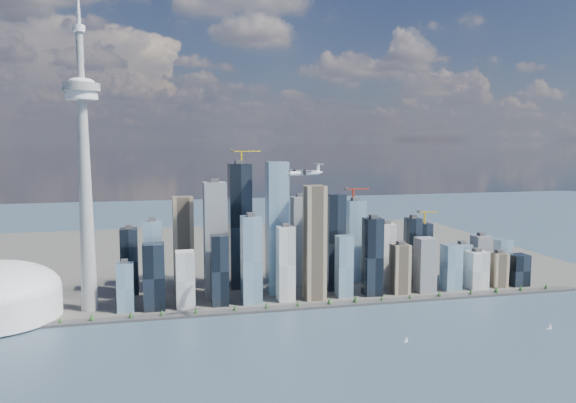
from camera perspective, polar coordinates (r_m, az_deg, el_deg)
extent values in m
plane|color=#33475A|center=(700.14, 3.79, -16.82)|extent=(4000.00, 4000.00, 0.00)
cube|color=#383838|center=(927.06, -0.79, -10.82)|extent=(1100.00, 22.00, 4.00)
cube|color=#4C4C47|center=(1356.96, -4.87, -5.36)|extent=(1400.00, 900.00, 3.00)
cylinder|color=#3F2D1E|center=(928.54, -25.51, -11.21)|extent=(1.00, 1.00, 2.40)
cone|color=#18431D|center=(927.50, -25.52, -11.00)|extent=(7.20, 7.20, 8.00)
cylinder|color=#3F2D1E|center=(913.73, -20.09, -11.26)|extent=(1.00, 1.00, 2.40)
cone|color=#18431D|center=(912.67, -20.10, -11.04)|extent=(7.20, 7.20, 8.00)
cylinder|color=#3F2D1E|center=(906.99, -14.55, -11.20)|extent=(1.00, 1.00, 2.40)
cone|color=#18431D|center=(905.93, -14.55, -10.99)|extent=(7.20, 7.20, 8.00)
cylinder|color=#3F2D1E|center=(908.52, -8.97, -11.05)|extent=(1.00, 1.00, 2.40)
cone|color=#18431D|center=(907.46, -8.98, -10.83)|extent=(7.20, 7.20, 8.00)
cylinder|color=#3F2D1E|center=(918.25, -3.48, -10.79)|extent=(1.00, 1.00, 2.40)
cone|color=#18431D|center=(917.20, -3.48, -10.58)|extent=(7.20, 7.20, 8.00)
cylinder|color=#3F2D1E|center=(935.94, 1.85, -10.45)|extent=(1.00, 1.00, 2.40)
cone|color=#18431D|center=(934.92, 1.85, -10.24)|extent=(7.20, 7.20, 8.00)
cylinder|color=#3F2D1E|center=(961.16, 6.93, -10.04)|extent=(1.00, 1.00, 2.40)
cone|color=#18431D|center=(960.15, 6.93, -9.84)|extent=(7.20, 7.20, 8.00)
cylinder|color=#3F2D1E|center=(993.31, 11.69, -9.59)|extent=(1.00, 1.00, 2.40)
cone|color=#18431D|center=(992.34, 11.70, -9.39)|extent=(7.20, 7.20, 8.00)
cylinder|color=#3F2D1E|center=(1031.77, 16.12, -9.11)|extent=(1.00, 1.00, 2.40)
cone|color=#18431D|center=(1030.84, 16.13, -8.91)|extent=(7.20, 7.20, 8.00)
cylinder|color=#3F2D1E|center=(1075.84, 20.20, -8.62)|extent=(1.00, 1.00, 2.40)
cone|color=#18431D|center=(1074.95, 20.21, -8.43)|extent=(7.20, 7.20, 8.00)
cylinder|color=#3F2D1E|center=(1124.88, 23.93, -8.13)|extent=(1.00, 1.00, 2.40)
cone|color=#18431D|center=(1124.03, 23.94, -7.95)|extent=(7.20, 7.20, 8.00)
cube|color=black|center=(931.57, -13.54, -7.43)|extent=(34.00, 34.00, 107.20)
cube|color=#7DA2BD|center=(977.11, -13.55, -5.91)|extent=(30.00, 30.00, 136.43)
cube|color=silver|center=(934.07, -10.44, -7.78)|extent=(30.00, 30.00, 92.58)
cube|color=tan|center=(1028.44, -10.76, -4.27)|extent=(36.00, 36.00, 170.54)
cube|color=slate|center=(975.53, -7.41, -3.91)|extent=(38.00, 38.00, 199.78)
cube|color=black|center=(935.15, -7.06, -6.94)|extent=(28.00, 28.00, 116.94)
cube|color=#7DA2BD|center=(939.09, -3.72, -5.94)|extent=(32.00, 32.00, 146.18)
cube|color=black|center=(1033.63, -4.69, -2.48)|extent=(40.00, 40.00, 229.01)
cube|color=#7DA2BD|center=(989.41, -1.06, -2.71)|extent=(36.00, 36.00, 233.89)
cube|color=silver|center=(951.47, -0.42, -6.36)|extent=(28.00, 28.00, 126.69)
cube|color=tan|center=(958.00, 2.80, -4.20)|extent=(34.00, 34.00, 194.91)
cube|color=slate|center=(1060.32, 1.23, -3.98)|extent=(30.00, 30.00, 165.67)
cube|color=black|center=(1022.67, 4.99, -4.10)|extent=(32.00, 32.00, 175.42)
cube|color=#7DA2BD|center=(983.10, 5.89, -6.57)|extent=(26.00, 26.00, 107.20)
cube|color=black|center=(997.12, 8.63, -5.56)|extent=(30.00, 30.00, 136.43)
cube|color=#7DA2BD|center=(1091.61, 6.59, -3.98)|extent=(34.00, 34.00, 155.92)
cube|color=silver|center=(1063.16, 10.13, -5.38)|extent=(28.00, 28.00, 116.94)
cube|color=tan|center=(1021.60, 11.23, -6.72)|extent=(30.00, 30.00, 87.71)
cube|color=slate|center=(1041.83, 13.75, -6.26)|extent=(32.00, 32.00, 97.45)
cube|color=black|center=(1082.67, 12.58, -4.96)|extent=(26.00, 26.00, 126.69)
cube|color=#7DA2BD|center=(1066.60, 16.16, -6.44)|extent=(30.00, 30.00, 82.84)
cube|color=black|center=(1154.73, 13.62, -4.78)|extent=(28.00, 28.00, 107.20)
cube|color=#7DA2BD|center=(1134.42, 17.13, -5.96)|extent=(30.00, 30.00, 73.09)
cube|color=silver|center=(1093.15, 18.45, -6.60)|extent=(34.00, 34.00, 68.22)
cube|color=tan|center=(1117.57, 20.42, -6.52)|extent=(28.00, 28.00, 63.34)
cube|color=slate|center=(1156.00, 19.07, -5.43)|extent=(30.00, 30.00, 87.71)
cube|color=black|center=(1143.24, 22.31, -6.44)|extent=(32.00, 32.00, 58.47)
cube|color=#7DA2BD|center=(1181.28, 20.92, -5.50)|extent=(26.00, 26.00, 77.96)
cube|color=black|center=(1034.12, -15.75, -5.85)|extent=(30.00, 30.00, 116.94)
cube|color=#7DA2BD|center=(936.41, -15.99, -8.35)|extent=(26.00, 26.00, 77.96)
cube|color=gold|center=(1022.14, -4.75, 4.49)|extent=(3.00, 3.00, 22.00)
cube|color=gold|center=(1023.10, -4.30, 5.11)|extent=(55.00, 2.20, 2.20)
cube|color=#383838|center=(1019.54, -5.68, 5.20)|extent=(6.00, 4.00, 4.00)
cube|color=#A32717|center=(1079.40, 6.65, 0.67)|extent=(3.00, 3.00, 22.00)
cube|color=#A32717|center=(1080.85, 7.02, 1.26)|extent=(48.00, 2.20, 2.20)
cube|color=#383838|center=(1073.44, 5.93, 1.35)|extent=(6.00, 4.00, 4.00)
cube|color=gold|center=(1144.31, 13.71, -1.61)|extent=(3.00, 3.00, 22.00)
cube|color=gold|center=(1145.94, 14.02, -1.05)|extent=(45.00, 2.20, 2.20)
cube|color=#383838|center=(1136.63, 13.12, -0.98)|extent=(6.00, 4.00, 4.00)
cone|color=gray|center=(937.79, -19.84, -0.31)|extent=(26.00, 26.00, 340.00)
cylinder|color=silver|center=(934.81, -20.23, 10.10)|extent=(48.00, 48.00, 14.00)
cylinder|color=gray|center=(935.77, -20.26, 10.83)|extent=(56.00, 56.00, 12.00)
ellipsoid|color=silver|center=(936.50, -20.28, 11.32)|extent=(40.00, 40.00, 14.00)
cylinder|color=gray|center=(941.12, -20.37, 13.74)|extent=(11.00, 11.00, 80.00)
cylinder|color=silver|center=(947.42, -20.47, 16.13)|extent=(18.00, 18.00, 10.00)
cylinder|color=silver|center=(795.09, 1.63, 2.90)|extent=(52.03, 28.22, 6.65)
cone|color=silver|center=(777.77, 0.02, 2.83)|extent=(9.36, 9.05, 6.65)
cone|color=silver|center=(813.67, 3.23, 2.97)|extent=(12.21, 10.33, 6.65)
cube|color=silver|center=(793.58, 1.52, 3.15)|extent=(31.44, 56.50, 1.04)
cylinder|color=silver|center=(784.82, 2.04, 2.99)|extent=(11.96, 8.10, 3.74)
cylinder|color=silver|center=(802.60, 1.00, 3.07)|extent=(11.96, 8.10, 3.74)
cylinder|color=#3F3F3F|center=(780.88, 1.69, 2.97)|extent=(3.69, 7.71, 8.32)
cylinder|color=#3F3F3F|center=(798.75, 0.65, 3.05)|extent=(3.69, 7.71, 8.32)
cube|color=silver|center=(811.30, 3.06, 3.43)|extent=(5.65, 3.14, 11.43)
cube|color=silver|center=(811.03, 3.07, 3.84)|extent=(11.84, 18.94, 0.73)
cube|color=white|center=(804.36, 11.87, -13.79)|extent=(5.62, 1.75, 0.75)
cylinder|color=#999999|center=(802.91, 11.88, -13.50)|extent=(0.22, 0.22, 8.40)
cube|color=white|center=(920.78, 25.00, -11.64)|extent=(7.12, 3.22, 0.92)
cylinder|color=#999999|center=(919.23, 25.02, -11.33)|extent=(0.27, 0.27, 10.30)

